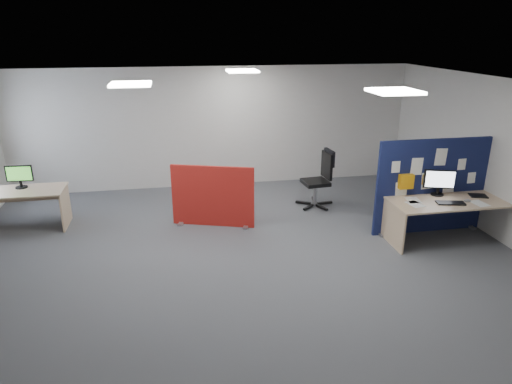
{
  "coord_description": "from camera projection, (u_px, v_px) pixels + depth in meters",
  "views": [
    {
      "loc": [
        -0.91,
        -6.69,
        3.44
      ],
      "look_at": [
        0.32,
        0.03,
        1.0
      ],
      "focal_mm": 32.0,
      "sensor_mm": 36.0,
      "label": 1
    }
  ],
  "objects": [
    {
      "name": "floor",
      "position": [
        237.0,
        251.0,
        7.51
      ],
      "size": [
        9.0,
        9.0,
        0.0
      ],
      "primitive_type": "plane",
      "color": "#505257",
      "rests_on": "ground"
    },
    {
      "name": "paper_tray",
      "position": [
        478.0,
        196.0,
        7.87
      ],
      "size": [
        0.33,
        0.29,
        0.01
      ],
      "primitive_type": "cube",
      "rotation": [
        0.0,
        0.0,
        -0.31
      ],
      "color": "black",
      "rests_on": "main_desk"
    },
    {
      "name": "office_chair",
      "position": [
        321.0,
        175.0,
        9.24
      ],
      "size": [
        0.75,
        0.77,
        1.16
      ],
      "rotation": [
        0.0,
        0.0,
        0.1
      ],
      "color": "black",
      "rests_on": "floor"
    },
    {
      "name": "ceiling",
      "position": [
        234.0,
        84.0,
        6.6
      ],
      "size": [
        9.0,
        7.0,
        0.02
      ],
      "primitive_type": "cube",
      "color": "white",
      "rests_on": "wall_back"
    },
    {
      "name": "wall_front",
      "position": [
        294.0,
        294.0,
        3.81
      ],
      "size": [
        9.0,
        0.02,
        2.7
      ],
      "primitive_type": "cube",
      "color": "silver",
      "rests_on": "floor"
    },
    {
      "name": "monitor_second",
      "position": [
        20.0,
        176.0,
        8.21
      ],
      "size": [
        0.46,
        0.21,
        0.42
      ],
      "rotation": [
        0.0,
        0.0,
        -0.06
      ],
      "color": "black",
      "rests_on": "second_desk"
    },
    {
      "name": "ceiling_lights",
      "position": [
        249.0,
        81.0,
        7.29
      ],
      "size": [
        4.1,
        4.1,
        0.04
      ],
      "color": "white",
      "rests_on": "ceiling"
    },
    {
      "name": "red_divider",
      "position": [
        213.0,
        197.0,
        8.31
      ],
      "size": [
        1.47,
        0.53,
        1.15
      ],
      "rotation": [
        0.0,
        0.0,
        -0.32
      ],
      "color": "maroon",
      "rests_on": "floor"
    },
    {
      "name": "keyboard",
      "position": [
        451.0,
        203.0,
        7.52
      ],
      "size": [
        0.48,
        0.28,
        0.02
      ],
      "primitive_type": "cube",
      "rotation": [
        0.0,
        0.0,
        -0.25
      ],
      "color": "black",
      "rests_on": "main_desk"
    },
    {
      "name": "mouse",
      "position": [
        467.0,
        201.0,
        7.61
      ],
      "size": [
        0.11,
        0.09,
        0.03
      ],
      "primitive_type": "cube",
      "rotation": [
        0.0,
        0.0,
        0.29
      ],
      "color": "#9A9A9F",
      "rests_on": "main_desk"
    },
    {
      "name": "wall_right",
      "position": [
        495.0,
        159.0,
        7.82
      ],
      "size": [
        0.02,
        7.0,
        2.7
      ],
      "primitive_type": "cube",
      "color": "silver",
      "rests_on": "floor"
    },
    {
      "name": "monitor_main",
      "position": [
        439.0,
        181.0,
        7.84
      ],
      "size": [
        0.5,
        0.22,
        0.45
      ],
      "rotation": [
        0.0,
        0.0,
        -0.3
      ],
      "color": "black",
      "rests_on": "main_desk"
    },
    {
      "name": "wall_back",
      "position": [
        214.0,
        128.0,
        10.3
      ],
      "size": [
        9.0,
        0.02,
        2.7
      ],
      "primitive_type": "cube",
      "color": "silver",
      "rests_on": "floor"
    },
    {
      "name": "navy_divider",
      "position": [
        431.0,
        186.0,
        7.98
      ],
      "size": [
        2.06,
        0.3,
        1.7
      ],
      "color": "#0F1B3A",
      "rests_on": "floor"
    },
    {
      "name": "main_desk",
      "position": [
        446.0,
        208.0,
        7.77
      ],
      "size": [
        2.0,
        0.89,
        0.73
      ],
      "color": "#D4B188",
      "rests_on": "floor"
    },
    {
      "name": "second_desk",
      "position": [
        22.0,
        199.0,
        8.24
      ],
      "size": [
        1.51,
        0.76,
        0.73
      ],
      "color": "#D4B188",
      "rests_on": "floor"
    },
    {
      "name": "desk_papers",
      "position": [
        436.0,
        203.0,
        7.57
      ],
      "size": [
        1.31,
        0.66,
        0.0
      ],
      "color": "white",
      "rests_on": "main_desk"
    }
  ]
}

